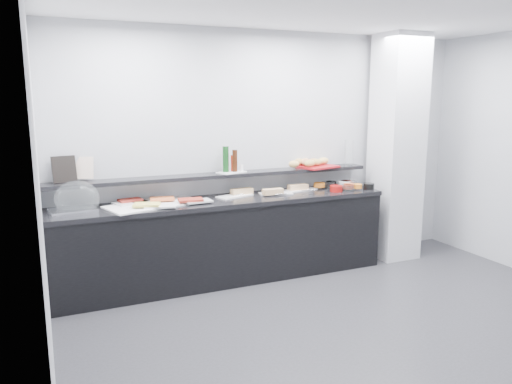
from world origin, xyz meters
name	(u,v)px	position (x,y,z in m)	size (l,w,h in m)	color
ground	(373,333)	(0.00, 0.00, 0.00)	(5.00, 5.00, 0.00)	#2D2D30
back_wall	(273,151)	(0.00, 2.00, 1.35)	(5.00, 0.02, 2.70)	#ABADB2
column	(396,149)	(1.50, 1.65, 1.35)	(0.50, 0.50, 2.70)	silver
buffet_cabinet	(226,242)	(-0.70, 1.70, 0.42)	(3.60, 0.60, 0.85)	black
counter_top	(225,201)	(-0.70, 1.70, 0.88)	(3.62, 0.62, 0.05)	black
wall_shelf	(219,175)	(-0.70, 1.88, 1.13)	(3.60, 0.25, 0.04)	black
cloche_base	(73,211)	(-2.23, 1.67, 0.92)	(0.41, 0.27, 0.04)	silver
cloche_dome	(77,198)	(-2.19, 1.72, 1.03)	(0.42, 0.28, 0.34)	silver
linen_runner	(154,204)	(-1.46, 1.70, 0.91)	(0.94, 0.45, 0.01)	white
platter_meat_a	(131,202)	(-1.67, 1.82, 0.92)	(0.32, 0.22, 0.01)	white
food_meat_a	(130,200)	(-1.67, 1.85, 0.94)	(0.23, 0.14, 0.02)	maroon
platter_salmon	(146,201)	(-1.52, 1.83, 0.92)	(0.31, 0.21, 0.01)	silver
food_salmon	(162,199)	(-1.36, 1.79, 0.94)	(0.24, 0.16, 0.02)	orange
platter_cheese	(160,206)	(-1.43, 1.55, 0.92)	(0.30, 0.20, 0.01)	white
food_cheese	(147,205)	(-1.56, 1.57, 0.94)	(0.25, 0.16, 0.02)	#E6D759
platter_meat_b	(198,201)	(-1.03, 1.61, 0.92)	(0.27, 0.18, 0.01)	silver
food_meat_b	(191,200)	(-1.11, 1.61, 0.94)	(0.24, 0.16, 0.02)	maroon
sandwich_plate_left	(235,196)	(-0.56, 1.78, 0.91)	(0.40, 0.17, 0.01)	white
sandwich_food_left	(242,191)	(-0.46, 1.82, 0.94)	(0.25, 0.09, 0.06)	tan
tongs_left	(241,194)	(-0.49, 1.77, 0.92)	(0.01, 0.01, 0.16)	silver
sandwich_plate_mid	(276,194)	(-0.09, 1.72, 0.91)	(0.37, 0.16, 0.01)	silver
sandwich_food_mid	(273,192)	(-0.16, 1.66, 0.94)	(0.23, 0.09, 0.06)	tan
tongs_mid	(281,194)	(-0.08, 1.62, 0.92)	(0.01, 0.01, 0.16)	silver
sandwich_plate_right	(301,190)	(0.28, 1.82, 0.91)	(0.38, 0.16, 0.01)	white
sandwich_food_right	(298,187)	(0.23, 1.79, 0.94)	(0.24, 0.09, 0.06)	tan
tongs_right	(308,190)	(0.31, 1.69, 0.92)	(0.01, 0.01, 0.16)	silver
bowl_glass_fruit	(328,185)	(0.66, 1.83, 0.94)	(0.16, 0.16, 0.07)	silver
fill_glass_fruit	(319,185)	(0.52, 1.81, 0.95)	(0.13, 0.13, 0.05)	orange
bowl_black_jam	(331,184)	(0.72, 1.86, 0.94)	(0.12, 0.12, 0.07)	black
fill_black_jam	(346,183)	(0.89, 1.80, 0.95)	(0.13, 0.13, 0.05)	#5C140D
bowl_glass_cream	(348,184)	(0.92, 1.78, 0.94)	(0.20, 0.20, 0.07)	white
fill_glass_cream	(344,183)	(0.85, 1.77, 0.95)	(0.15, 0.15, 0.05)	silver
bowl_red_jam	(336,189)	(0.61, 1.57, 0.94)	(0.14, 0.14, 0.07)	maroon
fill_red_jam	(348,187)	(0.77, 1.56, 0.95)	(0.11, 0.11, 0.05)	#5E1C0D
bowl_glass_salmon	(348,188)	(0.76, 1.57, 0.94)	(0.15, 0.15, 0.07)	white
fill_glass_salmon	(349,186)	(0.81, 1.61, 0.95)	(0.13, 0.13, 0.05)	#D45E33
bowl_black_fruit	(369,186)	(1.04, 1.55, 0.94)	(0.13, 0.13, 0.07)	black
fill_black_fruit	(358,186)	(0.89, 1.55, 0.95)	(0.10, 0.10, 0.05)	orange
framed_print	(64,169)	(-2.27, 1.94, 1.28)	(0.22, 0.02, 0.26)	black
print_art	(84,168)	(-2.08, 1.96, 1.28)	(0.18, 0.00, 0.22)	beige
condiment_tray	(231,172)	(-0.56, 1.87, 1.16)	(0.30, 0.18, 0.01)	white
bottle_green_a	(225,160)	(-0.62, 1.91, 1.29)	(0.05, 0.05, 0.26)	#103B13
bottle_brown	(235,161)	(-0.53, 1.86, 1.28)	(0.06, 0.06, 0.24)	#321509
bottle_green_b	(226,159)	(-0.62, 1.88, 1.30)	(0.07, 0.07, 0.28)	#0F3813
bottle_hot	(233,163)	(-0.53, 1.89, 1.25)	(0.05, 0.05, 0.18)	#A31C0B
shaker_salt	(235,168)	(-0.51, 1.87, 1.20)	(0.03, 0.03, 0.07)	white
shaker_pepper	(242,168)	(-0.44, 1.87, 1.20)	(0.03, 0.03, 0.07)	white
bread_tray	(318,167)	(0.52, 1.84, 1.16)	(0.44, 0.31, 0.02)	maroon
bread_roll_nw	(299,162)	(0.33, 1.97, 1.21)	(0.13, 0.08, 0.08)	#B58A45
bread_roll_n	(305,162)	(0.41, 1.96, 1.21)	(0.15, 0.09, 0.08)	tan
bread_roll_ne	(323,161)	(0.65, 1.94, 1.21)	(0.16, 0.10, 0.08)	gold
bread_roll_sw	(294,164)	(0.19, 1.82, 1.21)	(0.12, 0.08, 0.08)	tan
bread_roll_s	(310,163)	(0.38, 1.80, 1.21)	(0.15, 0.10, 0.08)	#AF8B42
bread_roll_se	(317,162)	(0.51, 1.85, 1.21)	(0.13, 0.09, 0.08)	#AF8A42
bread_roll_midw	(307,162)	(0.40, 1.90, 1.21)	(0.15, 0.10, 0.08)	#B57045
bread_roll_mide	(313,162)	(0.50, 1.91, 1.21)	(0.15, 0.10, 0.08)	#AA7241
carafe	(349,153)	(0.98, 1.88, 1.30)	(0.11, 0.11, 0.30)	white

